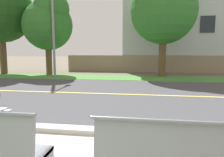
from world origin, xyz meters
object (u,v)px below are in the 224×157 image
object	(u,v)px
streetlamp	(54,11)
shade_tree_far_left	(1,5)
shade_tree_left	(49,22)
shade_tree_centre	(166,6)

from	to	relation	value
streetlamp	shade_tree_far_left	distance (m)	4.88
shade_tree_far_left	shade_tree_left	distance (m)	3.87
shade_tree_left	shade_tree_far_left	bearing A→B (deg)	-178.92
shade_tree_centre	streetlamp	bearing A→B (deg)	-170.61
shade_tree_far_left	shade_tree_centre	size ratio (longest dim) A/B	1.09
shade_tree_left	streetlamp	bearing A→B (deg)	-52.35
streetlamp	shade_tree_far_left	world-z (taller)	shade_tree_far_left
streetlamp	shade_tree_centre	bearing A→B (deg)	9.39
shade_tree_far_left	shade_tree_centre	bearing A→B (deg)	-0.11
streetlamp	shade_tree_centre	size ratio (longest dim) A/B	1.05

